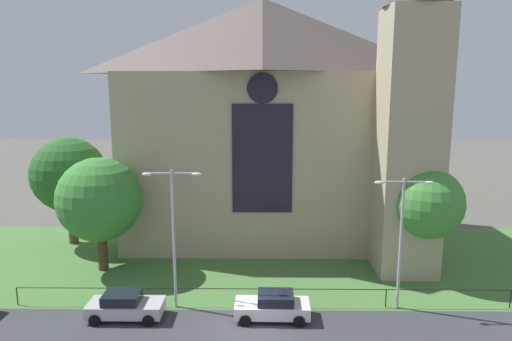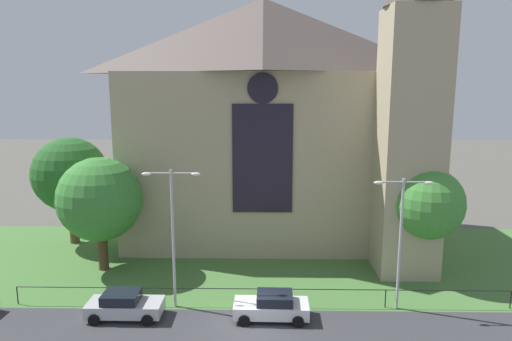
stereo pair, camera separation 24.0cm
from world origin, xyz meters
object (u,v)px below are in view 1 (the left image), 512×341
at_px(tree_left_far, 69,175).
at_px(streetlamp_near, 173,221).
at_px(parked_car_white, 273,306).
at_px(streetlamp_far, 401,226).
at_px(church_building, 271,119).
at_px(tree_left_near, 99,200).
at_px(tree_right_near, 428,203).
at_px(parked_car_silver, 125,306).

distance_m(tree_left_far, streetlamp_near, 15.47).
bearing_deg(parked_car_white, streetlamp_far, -168.76).
distance_m(church_building, streetlamp_near, 15.26).
bearing_deg(tree_left_far, tree_left_near, -51.99).
xyz_separation_m(tree_right_near, tree_left_near, (-22.39, 1.15, -0.10)).
distance_m(tree_left_near, streetlamp_far, 20.14).
height_order(tree_right_near, streetlamp_far, streetlamp_far).
bearing_deg(parked_car_white, tree_right_near, -150.08).
bearing_deg(streetlamp_near, church_building, 65.80).
distance_m(streetlamp_near, parked_car_white, 7.43).
bearing_deg(tree_left_near, streetlamp_far, -16.12).
height_order(tree_left_far, parked_car_silver, tree_left_far).
relative_size(church_building, tree_left_near, 3.21).
relative_size(tree_left_near, streetlamp_near, 0.98).
bearing_deg(tree_left_near, church_building, 31.93).
relative_size(tree_left_far, streetlamp_near, 1.07).
relative_size(streetlamp_far, parked_car_white, 1.85).
height_order(tree_left_far, streetlamp_near, tree_left_far).
relative_size(tree_left_near, parked_car_silver, 1.93).
height_order(tree_right_near, streetlamp_near, streetlamp_near).
relative_size(tree_right_near, tree_left_far, 0.86).
bearing_deg(streetlamp_near, parked_car_silver, -152.05).
bearing_deg(streetlamp_near, parked_car_white, -13.22).
distance_m(tree_right_near, parked_car_silver, 20.16).
bearing_deg(church_building, streetlamp_far, -61.28).
distance_m(tree_right_near, parked_car_white, 12.74).
height_order(tree_right_near, tree_left_far, tree_left_far).
height_order(church_building, tree_left_far, church_building).
height_order(tree_right_near, tree_left_near, tree_left_near).
xyz_separation_m(streetlamp_far, parked_car_white, (-7.38, -1.35, -4.27)).
bearing_deg(parked_car_silver, church_building, 59.61).
relative_size(tree_right_near, streetlamp_near, 0.92).
bearing_deg(streetlamp_far, church_building, 118.72).
bearing_deg(tree_right_near, parked_car_silver, -162.77).
height_order(tree_left_far, streetlamp_far, tree_left_far).
xyz_separation_m(church_building, streetlamp_far, (7.21, -13.15, -5.25)).
bearing_deg(tree_right_near, tree_left_far, 165.79).
xyz_separation_m(tree_left_near, streetlamp_far, (19.34, -5.59, -0.12)).
relative_size(streetlamp_far, parked_car_silver, 1.86).
bearing_deg(parked_car_white, streetlamp_near, -12.34).
relative_size(tree_left_far, tree_left_near, 1.10).
xyz_separation_m(tree_left_near, parked_car_white, (11.97, -6.94, -4.39)).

